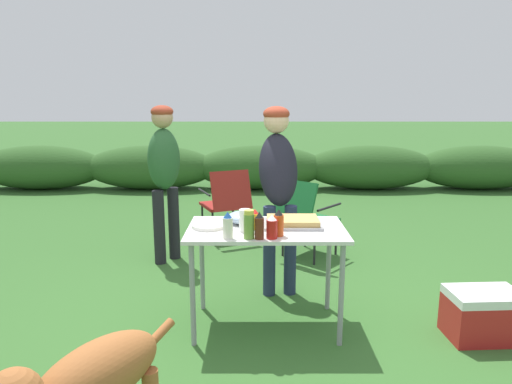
# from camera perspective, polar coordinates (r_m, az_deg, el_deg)

# --- Properties ---
(ground_plane) EXTENTS (60.00, 60.00, 0.00)m
(ground_plane) POSITION_cam_1_polar(r_m,az_deg,el_deg) (3.48, 1.13, -16.29)
(ground_plane) COLOR #336028
(shrub_hedge) EXTENTS (14.40, 0.90, 0.79)m
(shrub_hedge) POSITION_cam_1_polar(r_m,az_deg,el_deg) (8.30, 0.39, 3.09)
(shrub_hedge) COLOR #2D5623
(shrub_hedge) RESTS_ON ground
(folding_table) EXTENTS (1.10, 0.64, 0.74)m
(folding_table) POSITION_cam_1_polar(r_m,az_deg,el_deg) (3.22, 1.18, -5.81)
(folding_table) COLOR silver
(folding_table) RESTS_ON ground
(food_tray) EXTENTS (0.41, 0.30, 0.06)m
(food_tray) POSITION_cam_1_polar(r_m,az_deg,el_deg) (3.26, 4.48, -3.76)
(food_tray) COLOR #9E9EA3
(food_tray) RESTS_ON folding_table
(plate_stack) EXTENTS (0.24, 0.24, 0.02)m
(plate_stack) POSITION_cam_1_polar(r_m,az_deg,el_deg) (3.22, -6.06, -4.21)
(plate_stack) COLOR white
(plate_stack) RESTS_ON folding_table
(mixing_bowl) EXTENTS (0.22, 0.22, 0.09)m
(mixing_bowl) POSITION_cam_1_polar(r_m,az_deg,el_deg) (3.30, -1.78, -3.19)
(mixing_bowl) COLOR #99B2CC
(mixing_bowl) RESTS_ON folding_table
(paper_cup_stack) EXTENTS (0.08, 0.08, 0.15)m
(paper_cup_stack) POSITION_cam_1_polar(r_m,az_deg,el_deg) (3.09, -1.49, -3.59)
(paper_cup_stack) COLOR white
(paper_cup_stack) RESTS_ON folding_table
(relish_jar) EXTENTS (0.07, 0.07, 0.19)m
(relish_jar) POSITION_cam_1_polar(r_m,az_deg,el_deg) (2.94, -0.99, -4.10)
(relish_jar) COLOR olive
(relish_jar) RESTS_ON folding_table
(bbq_sauce_bottle) EXTENTS (0.06, 0.06, 0.18)m
(bbq_sauce_bottle) POSITION_cam_1_polar(r_m,az_deg,el_deg) (2.93, 0.31, -4.27)
(bbq_sauce_bottle) COLOR #562314
(bbq_sauce_bottle) RESTS_ON folding_table
(ketchup_bottle) EXTENTS (0.07, 0.07, 0.16)m
(ketchup_bottle) POSITION_cam_1_polar(r_m,az_deg,el_deg) (2.94, 1.90, -4.42)
(ketchup_bottle) COLOR red
(ketchup_bottle) RESTS_ON folding_table
(mustard_bottle) EXTENTS (0.06, 0.06, 0.14)m
(mustard_bottle) POSITION_cam_1_polar(r_m,az_deg,el_deg) (3.15, -0.24, -3.46)
(mustard_bottle) COLOR yellow
(mustard_bottle) RESTS_ON folding_table
(mayo_bottle) EXTENTS (0.07, 0.07, 0.18)m
(mayo_bottle) POSITION_cam_1_polar(r_m,az_deg,el_deg) (2.94, -3.66, -4.25)
(mayo_bottle) COLOR silver
(mayo_bottle) RESTS_ON folding_table
(hot_sauce_bottle) EXTENTS (0.07, 0.07, 0.18)m
(hot_sauce_bottle) POSITION_cam_1_polar(r_m,az_deg,el_deg) (3.00, 2.75, -3.92)
(hot_sauce_bottle) COLOR #CC4214
(hot_sauce_bottle) RESTS_ON folding_table
(standing_person_in_navy_coat) EXTENTS (0.37, 0.48, 1.57)m
(standing_person_in_navy_coat) POSITION_cam_1_polar(r_m,az_deg,el_deg) (3.79, 2.68, 2.03)
(standing_person_in_navy_coat) COLOR #232D4C
(standing_person_in_navy_coat) RESTS_ON ground
(standing_person_with_beanie) EXTENTS (0.42, 0.44, 1.57)m
(standing_person_with_beanie) POSITION_cam_1_polar(r_m,az_deg,el_deg) (4.57, -11.51, 3.09)
(standing_person_with_beanie) COLOR black
(standing_person_with_beanie) RESTS_ON ground
(camp_chair_green_behind_table) EXTENTS (0.66, 0.73, 0.83)m
(camp_chair_green_behind_table) POSITION_cam_1_polar(r_m,az_deg,el_deg) (5.31, -3.85, -1.03)
(camp_chair_green_behind_table) COLOR maroon
(camp_chair_green_behind_table) RESTS_ON ground
(camp_chair_near_hedge) EXTENTS (0.74, 0.75, 0.83)m
(camp_chair_near_hedge) POSITION_cam_1_polar(r_m,az_deg,el_deg) (4.69, 5.91, -2.77)
(camp_chair_near_hedge) COLOR #19602D
(camp_chair_near_hedge) RESTS_ON ground
(cooler_box) EXTENTS (0.50, 0.34, 0.34)m
(cooler_box) POSITION_cam_1_polar(r_m,az_deg,el_deg) (3.60, 26.42, -13.55)
(cooler_box) COLOR #B21E1E
(cooler_box) RESTS_ON ground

